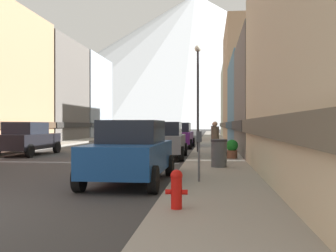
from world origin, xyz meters
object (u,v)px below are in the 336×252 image
at_px(streetlamp_right, 198,82).
at_px(car_right_2, 179,135).
at_px(car_driving_1, 181,129).
at_px(pedestrian_2, 215,141).
at_px(potted_plant_0, 232,149).
at_px(car_right_0, 131,151).
at_px(parking_meter_near, 199,149).
at_px(car_driving_0, 153,130).
at_px(car_left_1, 28,138).
at_px(trash_bin_right, 219,153).
at_px(car_right_1, 164,140).
at_px(pedestrian_0, 214,136).
at_px(fire_hydrant_near, 177,188).

bearing_deg(streetlamp_right, car_right_2, 104.13).
xyz_separation_m(car_right_2, car_driving_1, (-2.20, 32.36, 0.00)).
bearing_deg(pedestrian_2, streetlamp_right, 103.26).
distance_m(car_driving_1, pedestrian_2, 42.59).
bearing_deg(potted_plant_0, car_right_0, -115.19).
xyz_separation_m(car_driving_1, streetlamp_right, (3.75, -38.52, 3.09)).
bearing_deg(car_right_0, car_right_2, 90.01).
distance_m(car_right_2, parking_meter_near, 17.72).
bearing_deg(car_driving_0, car_right_0, -82.61).
bearing_deg(potted_plant_0, car_left_1, 165.76).
height_order(parking_meter_near, trash_bin_right, parking_meter_near).
distance_m(car_left_1, pedestrian_2, 10.36).
relative_size(parking_meter_near, pedestrian_2, 0.81).
bearing_deg(car_right_1, car_driving_1, 93.06).
relative_size(car_left_1, car_right_1, 1.01).
bearing_deg(car_right_1, potted_plant_0, -24.42).
xyz_separation_m(car_right_0, car_driving_0, (-5.40, 41.62, 0.00)).
xyz_separation_m(car_right_0, car_right_1, (-0.00, 8.25, 0.00)).
relative_size(car_right_0, potted_plant_0, 5.31).
xyz_separation_m(car_driving_1, pedestrian_2, (4.65, -42.34, 0.01)).
bearing_deg(car_right_0, car_driving_0, 97.39).
relative_size(car_driving_0, parking_meter_near, 3.31).
height_order(car_right_2, car_driving_1, same).
height_order(car_right_0, pedestrian_0, pedestrian_0).
distance_m(car_right_2, trash_bin_right, 14.12).
relative_size(car_right_0, pedestrian_0, 2.71).
relative_size(car_driving_1, trash_bin_right, 4.49).
bearing_deg(fire_hydrant_near, car_driving_0, 98.77).
relative_size(car_left_1, pedestrian_0, 2.72).
bearing_deg(car_left_1, potted_plant_0, -14.24).
height_order(car_right_0, car_right_1, same).
bearing_deg(pedestrian_2, car_right_2, 103.80).
distance_m(car_right_1, fire_hydrant_near, 12.45).
bearing_deg(car_driving_0, car_left_1, -93.93).
xyz_separation_m(car_left_1, streetlamp_right, (9.15, 1.32, 3.09)).
relative_size(car_left_1, car_right_0, 1.00).
height_order(car_right_1, car_driving_1, same).
bearing_deg(car_right_1, fire_hydrant_near, -82.39).
bearing_deg(car_driving_1, pedestrian_2, -83.73).
distance_m(fire_hydrant_near, pedestrian_2, 11.17).
height_order(car_driving_0, pedestrian_2, pedestrian_2).
height_order(car_driving_0, streetlamp_right, streetlamp_right).
height_order(car_left_1, pedestrian_0, pedestrian_0).
bearing_deg(parking_meter_near, potted_plant_0, 80.39).
bearing_deg(car_driving_1, streetlamp_right, -84.44).
bearing_deg(car_left_1, fire_hydrant_near, -55.83).
relative_size(potted_plant_0, pedestrian_0, 0.51).
distance_m(car_right_0, pedestrian_2, 7.46).
bearing_deg(streetlamp_right, fire_hydrant_near, -89.62).
bearing_deg(pedestrian_0, fire_hydrant_near, -92.29).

